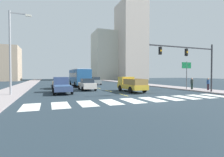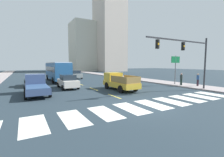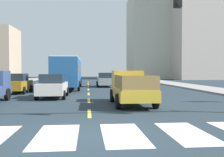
{
  "view_description": "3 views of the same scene",
  "coord_description": "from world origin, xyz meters",
  "px_view_note": "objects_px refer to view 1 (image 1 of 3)",
  "views": [
    {
      "loc": [
        -7.88,
        -13.02,
        2.28
      ],
      "look_at": [
        -0.14,
        7.25,
        1.77
      ],
      "focal_mm": 26.94,
      "sensor_mm": 36.0,
      "label": 1
    },
    {
      "loc": [
        -7.33,
        -8.53,
        3.03
      ],
      "look_at": [
        1.88,
        7.75,
        1.3
      ],
      "focal_mm": 25.11,
      "sensor_mm": 36.0,
      "label": 2
    },
    {
      "loc": [
        -0.07,
        -7.76,
        1.95
      ],
      "look_at": [
        1.52,
        9.04,
        1.45
      ],
      "focal_mm": 41.16,
      "sensor_mm": 36.0,
      "label": 3
    }
  ],
  "objects_px": {
    "pickup_dark": "(62,86)",
    "city_bus": "(79,76)",
    "traffic_signal_gantry": "(194,58)",
    "pedestrian_waiting": "(208,83)",
    "sedan_near_right": "(87,84)",
    "direction_sign_green": "(187,69)",
    "pickup_stakebed": "(130,85)",
    "streetlight_left": "(12,49)",
    "sedan_near_left": "(95,81)",
    "sedan_mid": "(59,83)",
    "pedestrian_walking": "(192,83)"
  },
  "relations": [
    {
      "from": "pickup_stakebed",
      "to": "sedan_near_left",
      "type": "height_order",
      "value": "pickup_stakebed"
    },
    {
      "from": "sedan_mid",
      "to": "pedestrian_waiting",
      "type": "bearing_deg",
      "value": -30.8
    },
    {
      "from": "direction_sign_green",
      "to": "traffic_signal_gantry",
      "type": "bearing_deg",
      "value": -126.58
    },
    {
      "from": "traffic_signal_gantry",
      "to": "direction_sign_green",
      "type": "distance_m",
      "value": 5.48
    },
    {
      "from": "pickup_dark",
      "to": "pedestrian_waiting",
      "type": "xyz_separation_m",
      "value": [
        18.99,
        -4.78,
        0.2
      ]
    },
    {
      "from": "pickup_dark",
      "to": "sedan_near_right",
      "type": "distance_m",
      "value": 4.48
    },
    {
      "from": "pickup_stakebed",
      "to": "city_bus",
      "type": "relative_size",
      "value": 0.48
    },
    {
      "from": "pickup_stakebed",
      "to": "direction_sign_green",
      "type": "relative_size",
      "value": 1.24
    },
    {
      "from": "traffic_signal_gantry",
      "to": "direction_sign_green",
      "type": "height_order",
      "value": "traffic_signal_gantry"
    },
    {
      "from": "pedestrian_walking",
      "to": "pickup_dark",
      "type": "bearing_deg",
      "value": 45.76
    },
    {
      "from": "sedan_near_right",
      "to": "direction_sign_green",
      "type": "bearing_deg",
      "value": -18.4
    },
    {
      "from": "pickup_stakebed",
      "to": "sedan_near_left",
      "type": "bearing_deg",
      "value": 90.9
    },
    {
      "from": "sedan_mid",
      "to": "direction_sign_green",
      "type": "relative_size",
      "value": 1.05
    },
    {
      "from": "pickup_stakebed",
      "to": "traffic_signal_gantry",
      "type": "height_order",
      "value": "traffic_signal_gantry"
    },
    {
      "from": "sedan_near_left",
      "to": "sedan_mid",
      "type": "xyz_separation_m",
      "value": [
        -8.31,
        -8.09,
        0.0
      ]
    },
    {
      "from": "sedan_near_right",
      "to": "pedestrian_walking",
      "type": "xyz_separation_m",
      "value": [
        13.97,
        -5.74,
        0.26
      ]
    },
    {
      "from": "sedan_near_right",
      "to": "direction_sign_green",
      "type": "relative_size",
      "value": 1.05
    },
    {
      "from": "streetlight_left",
      "to": "sedan_near_right",
      "type": "bearing_deg",
      "value": 22.35
    },
    {
      "from": "pickup_stakebed",
      "to": "sedan_near_right",
      "type": "xyz_separation_m",
      "value": [
        -5.03,
        3.89,
        -0.08
      ]
    },
    {
      "from": "pickup_dark",
      "to": "sedan_near_right",
      "type": "height_order",
      "value": "pickup_dark"
    },
    {
      "from": "pickup_stakebed",
      "to": "streetlight_left",
      "type": "relative_size",
      "value": 0.58
    },
    {
      "from": "direction_sign_green",
      "to": "pickup_stakebed",
      "type": "bearing_deg",
      "value": 174.86
    },
    {
      "from": "city_bus",
      "to": "direction_sign_green",
      "type": "bearing_deg",
      "value": -44.21
    },
    {
      "from": "streetlight_left",
      "to": "pickup_dark",
      "type": "bearing_deg",
      "value": 12.55
    },
    {
      "from": "pickup_dark",
      "to": "pedestrian_waiting",
      "type": "relative_size",
      "value": 3.17
    },
    {
      "from": "direction_sign_green",
      "to": "streetlight_left",
      "type": "relative_size",
      "value": 0.47
    },
    {
      "from": "city_bus",
      "to": "pedestrian_walking",
      "type": "bearing_deg",
      "value": -46.38
    },
    {
      "from": "pickup_stakebed",
      "to": "sedan_near_right",
      "type": "relative_size",
      "value": 1.18
    },
    {
      "from": "pedestrian_walking",
      "to": "sedan_near_right",
      "type": "bearing_deg",
      "value": 33.8
    },
    {
      "from": "pickup_dark",
      "to": "direction_sign_green",
      "type": "distance_m",
      "value": 17.97
    },
    {
      "from": "sedan_mid",
      "to": "pickup_dark",
      "type": "bearing_deg",
      "value": -89.41
    },
    {
      "from": "traffic_signal_gantry",
      "to": "pickup_dark",
      "type": "bearing_deg",
      "value": 155.91
    },
    {
      "from": "sedan_mid",
      "to": "direction_sign_green",
      "type": "distance_m",
      "value": 20.0
    },
    {
      "from": "pickup_dark",
      "to": "city_bus",
      "type": "bearing_deg",
      "value": 68.53
    },
    {
      "from": "pickup_stakebed",
      "to": "direction_sign_green",
      "type": "bearing_deg",
      "value": -5.66
    },
    {
      "from": "pickup_dark",
      "to": "streetlight_left",
      "type": "bearing_deg",
      "value": -169.24
    },
    {
      "from": "pickup_dark",
      "to": "pedestrian_walking",
      "type": "height_order",
      "value": "pickup_dark"
    },
    {
      "from": "sedan_near_right",
      "to": "direction_sign_green",
      "type": "distance_m",
      "value": 14.92
    },
    {
      "from": "city_bus",
      "to": "pedestrian_waiting",
      "type": "xyz_separation_m",
      "value": [
        14.86,
        -16.31,
        -0.84
      ]
    },
    {
      "from": "pickup_dark",
      "to": "city_bus",
      "type": "relative_size",
      "value": 0.48
    },
    {
      "from": "pickup_stakebed",
      "to": "direction_sign_green",
      "type": "distance_m",
      "value": 9.24
    },
    {
      "from": "traffic_signal_gantry",
      "to": "sedan_near_left",
      "type": "bearing_deg",
      "value": 106.07
    },
    {
      "from": "pickup_stakebed",
      "to": "streetlight_left",
      "type": "height_order",
      "value": "streetlight_left"
    },
    {
      "from": "pickup_stakebed",
      "to": "sedan_near_right",
      "type": "height_order",
      "value": "pickup_stakebed"
    },
    {
      "from": "pickup_dark",
      "to": "sedan_near_right",
      "type": "xyz_separation_m",
      "value": [
        3.72,
        2.5,
        -0.06
      ]
    },
    {
      "from": "sedan_near_left",
      "to": "pickup_stakebed",
      "type": "bearing_deg",
      "value": -91.18
    },
    {
      "from": "traffic_signal_gantry",
      "to": "pedestrian_waiting",
      "type": "relative_size",
      "value": 5.58
    },
    {
      "from": "direction_sign_green",
      "to": "pedestrian_waiting",
      "type": "height_order",
      "value": "direction_sign_green"
    },
    {
      "from": "pickup_stakebed",
      "to": "city_bus",
      "type": "height_order",
      "value": "city_bus"
    },
    {
      "from": "streetlight_left",
      "to": "pedestrian_walking",
      "type": "distance_m",
      "value": 23.24
    }
  ]
}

